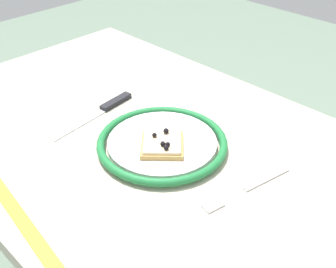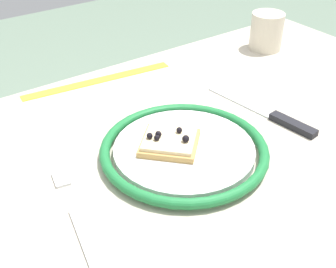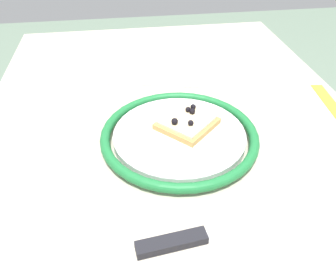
{
  "view_description": "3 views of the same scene",
  "coord_description": "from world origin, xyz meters",
  "px_view_note": "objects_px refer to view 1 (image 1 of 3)",
  "views": [
    {
      "loc": [
        -0.54,
        0.49,
        1.28
      ],
      "look_at": [
        -0.04,
        -0.01,
        0.8
      ],
      "focal_mm": 45.51,
      "sensor_mm": 36.0,
      "label": 1
    },
    {
      "loc": [
        -0.38,
        -0.45,
        1.19
      ],
      "look_at": [
        -0.05,
        0.02,
        0.8
      ],
      "focal_mm": 47.26,
      "sensor_mm": 36.0,
      "label": 2
    },
    {
      "loc": [
        0.43,
        -0.09,
        1.13
      ],
      "look_at": [
        -0.02,
        -0.02,
        0.79
      ],
      "focal_mm": 36.65,
      "sensor_mm": 36.0,
      "label": 3
    }
  ],
  "objects_px": {
    "dining_table": "(153,174)",
    "fork": "(247,188)",
    "pizza_slice_near": "(162,144)",
    "plate": "(163,142)",
    "measuring_tape": "(23,223)",
    "knife": "(106,108)"
  },
  "relations": [
    {
      "from": "dining_table",
      "to": "pizza_slice_near",
      "type": "bearing_deg",
      "value": 161.06
    },
    {
      "from": "measuring_tape",
      "to": "fork",
      "type": "bearing_deg",
      "value": -116.4
    },
    {
      "from": "fork",
      "to": "measuring_tape",
      "type": "xyz_separation_m",
      "value": [
        0.21,
        0.33,
        -0.0
      ]
    },
    {
      "from": "knife",
      "to": "measuring_tape",
      "type": "xyz_separation_m",
      "value": [
        -0.19,
        0.32,
        -0.0
      ]
    },
    {
      "from": "fork",
      "to": "dining_table",
      "type": "bearing_deg",
      "value": 4.71
    },
    {
      "from": "dining_table",
      "to": "knife",
      "type": "bearing_deg",
      "value": -4.4
    },
    {
      "from": "dining_table",
      "to": "knife",
      "type": "relative_size",
      "value": 4.88
    },
    {
      "from": "pizza_slice_near",
      "to": "knife",
      "type": "bearing_deg",
      "value": -7.65
    },
    {
      "from": "fork",
      "to": "measuring_tape",
      "type": "distance_m",
      "value": 0.39
    },
    {
      "from": "dining_table",
      "to": "measuring_tape",
      "type": "xyz_separation_m",
      "value": [
        -0.02,
        0.31,
        0.09
      ]
    },
    {
      "from": "measuring_tape",
      "to": "pizza_slice_near",
      "type": "bearing_deg",
      "value": -89.14
    },
    {
      "from": "fork",
      "to": "pizza_slice_near",
      "type": "bearing_deg",
      "value": 10.8
    },
    {
      "from": "plate",
      "to": "fork",
      "type": "xyz_separation_m",
      "value": [
        -0.2,
        -0.02,
        -0.01
      ]
    },
    {
      "from": "dining_table",
      "to": "pizza_slice_near",
      "type": "height_order",
      "value": "pizza_slice_near"
    },
    {
      "from": "dining_table",
      "to": "pizza_slice_near",
      "type": "relative_size",
      "value": 9.64
    },
    {
      "from": "plate",
      "to": "measuring_tape",
      "type": "bearing_deg",
      "value": 87.76
    },
    {
      "from": "dining_table",
      "to": "plate",
      "type": "height_order",
      "value": "plate"
    },
    {
      "from": "plate",
      "to": "pizza_slice_near",
      "type": "bearing_deg",
      "value": 132.63
    },
    {
      "from": "knife",
      "to": "pizza_slice_near",
      "type": "bearing_deg",
      "value": 172.35
    },
    {
      "from": "dining_table",
      "to": "knife",
      "type": "xyz_separation_m",
      "value": [
        0.17,
        -0.01,
        0.1
      ]
    },
    {
      "from": "fork",
      "to": "measuring_tape",
      "type": "relative_size",
      "value": 0.62
    },
    {
      "from": "dining_table",
      "to": "fork",
      "type": "xyz_separation_m",
      "value": [
        -0.23,
        -0.02,
        0.09
      ]
    }
  ]
}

